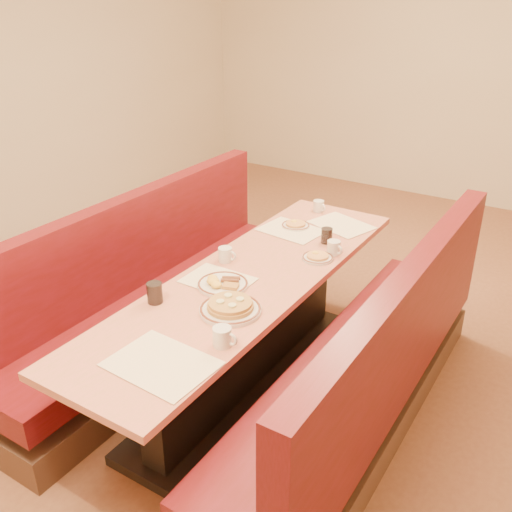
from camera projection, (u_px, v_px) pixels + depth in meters
The scene contains 19 objects.
ground at pixel (250, 385), 3.49m from camera, with size 8.00×8.00×0.00m, color #9E6647.
room_envelope at pixel (249, 52), 2.65m from camera, with size 6.04×8.04×2.82m.
diner_table at pixel (250, 333), 3.33m from camera, with size 0.70×2.50×0.75m.
booth_left at pixel (155, 301), 3.69m from camera, with size 0.55×2.50×1.05m.
booth_right at pixel (368, 377), 2.98m from camera, with size 0.55×2.50×1.05m.
placemat_near_left at pixel (218, 280), 3.12m from camera, with size 0.36×0.27×0.00m, color #FFF2C7.
placemat_near_right at pixel (162, 364), 2.43m from camera, with size 0.44×0.33×0.00m, color #FFF2C7.
placemat_far_left at pixel (291, 230), 3.75m from camera, with size 0.39×0.30×0.00m, color #FFF2C7.
placemat_far_right at pixel (341, 225), 3.83m from camera, with size 0.39×0.29×0.00m, color #FFF2C7.
pancake_plate at pixel (230, 308), 2.82m from camera, with size 0.31×0.31×0.07m.
eggs_plate at pixel (222, 284), 3.06m from camera, with size 0.27×0.27×0.06m.
extra_plate_mid at pixel (318, 257), 3.36m from camera, with size 0.18×0.18×0.04m.
extra_plate_far at pixel (296, 225), 3.80m from camera, with size 0.19×0.19×0.04m.
coffee_mug_a at pixel (223, 337), 2.54m from camera, with size 0.12×0.09×0.09m.
coffee_mug_b at pixel (226, 254), 3.32m from camera, with size 0.11×0.08×0.09m.
coffee_mug_c at pixel (334, 247), 3.41m from camera, with size 0.11×0.08×0.09m.
coffee_mug_d at pixel (319, 206), 4.05m from camera, with size 0.10×0.08×0.08m.
soda_tumbler_near at pixel (155, 293), 2.89m from camera, with size 0.08×0.08×0.11m.
soda_tumbler_mid at pixel (327, 236), 3.56m from camera, with size 0.07×0.07×0.10m.
Camera 1 is at (1.53, -2.35, 2.22)m, focal length 40.00 mm.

